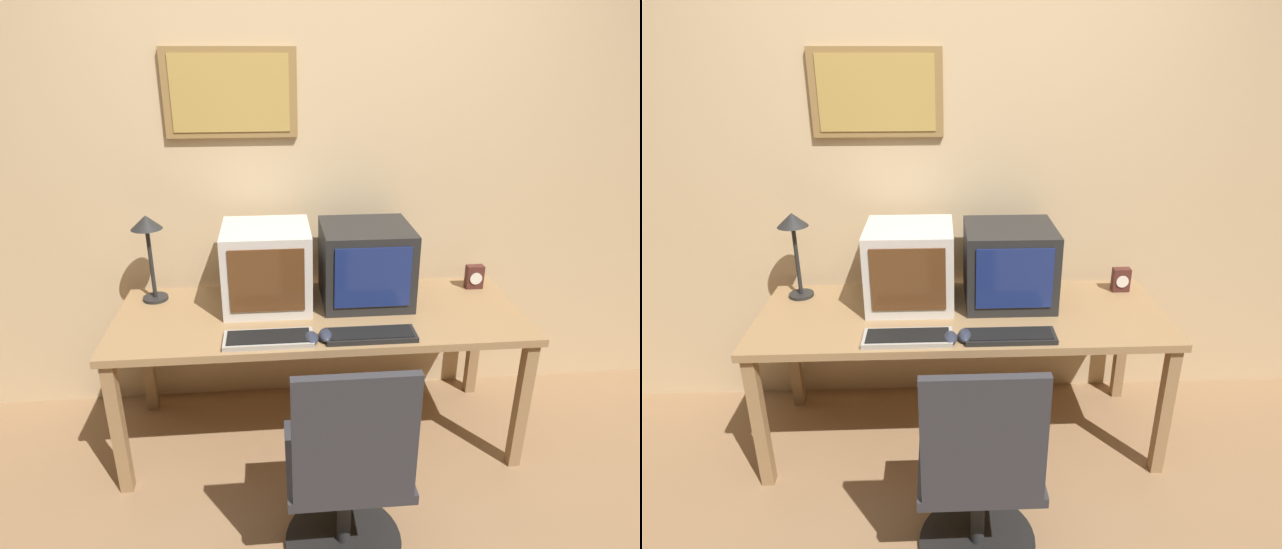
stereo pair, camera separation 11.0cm
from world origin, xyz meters
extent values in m
cube|color=#D1B284|center=(0.00, 1.51, 1.30)|extent=(8.00, 0.05, 2.60)
cube|color=olive|center=(-0.39, 1.47, 1.68)|extent=(0.63, 0.02, 0.41)
cube|color=#B79347|center=(-0.39, 1.46, 1.68)|extent=(0.56, 0.01, 0.35)
cube|color=#99754C|center=(0.00, 1.06, 0.69)|extent=(1.93, 0.71, 0.04)
cube|color=#99754C|center=(-0.92, 0.75, 0.34)|extent=(0.06, 0.06, 0.68)
cube|color=#99754C|center=(0.92, 0.75, 0.34)|extent=(0.06, 0.06, 0.68)
cube|color=#99754C|center=(-0.92, 1.37, 0.34)|extent=(0.06, 0.06, 0.68)
cube|color=#99754C|center=(0.92, 1.37, 0.34)|extent=(0.06, 0.06, 0.68)
cube|color=beige|center=(-0.25, 1.19, 0.91)|extent=(0.41, 0.39, 0.39)
cube|color=#563319|center=(-0.25, 0.99, 0.92)|extent=(0.34, 0.01, 0.30)
cube|color=black|center=(0.24, 1.20, 0.90)|extent=(0.43, 0.40, 0.38)
cube|color=navy|center=(0.24, 0.99, 0.91)|extent=(0.35, 0.01, 0.29)
cube|color=#A8A399|center=(-0.25, 0.80, 0.72)|extent=(0.39, 0.15, 0.02)
cube|color=black|center=(-0.25, 0.80, 0.74)|extent=(0.35, 0.12, 0.00)
cube|color=black|center=(0.20, 0.80, 0.72)|extent=(0.40, 0.13, 0.02)
cube|color=black|center=(0.20, 0.80, 0.74)|extent=(0.36, 0.11, 0.00)
ellipsoid|color=#282D3D|center=(0.00, 0.80, 0.73)|extent=(0.06, 0.11, 0.04)
ellipsoid|color=#282D3D|center=(-0.06, 0.79, 0.73)|extent=(0.06, 0.11, 0.03)
cube|color=#4C231E|center=(0.83, 1.28, 0.77)|extent=(0.09, 0.05, 0.12)
cylinder|color=white|center=(0.83, 1.25, 0.77)|extent=(0.06, 0.00, 0.06)
cylinder|color=black|center=(-0.81, 1.28, 0.72)|extent=(0.12, 0.12, 0.02)
cylinder|color=black|center=(-0.81, 1.28, 0.91)|extent=(0.02, 0.02, 0.37)
cone|color=black|center=(-0.81, 1.28, 1.12)|extent=(0.15, 0.15, 0.07)
cylinder|color=black|center=(0.03, 0.37, 0.01)|extent=(0.47, 0.47, 0.03)
cylinder|color=#282828|center=(0.03, 0.37, 0.22)|extent=(0.06, 0.06, 0.39)
cube|color=#2D2D33|center=(0.03, 0.37, 0.44)|extent=(0.45, 0.45, 0.04)
cube|color=#2D2D33|center=(0.03, 0.16, 0.70)|extent=(0.41, 0.04, 0.49)
camera|label=1|loc=(-0.21, -1.22, 1.86)|focal=30.00mm
camera|label=2|loc=(-0.10, -1.22, 1.86)|focal=30.00mm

